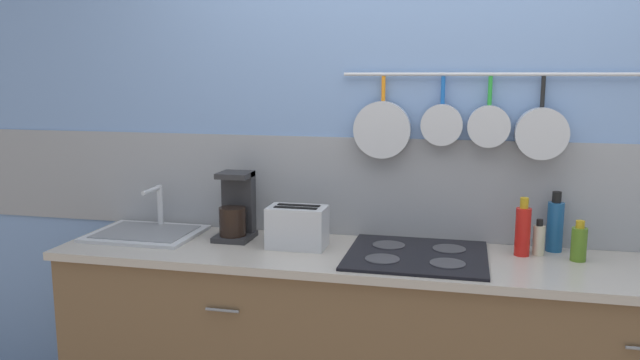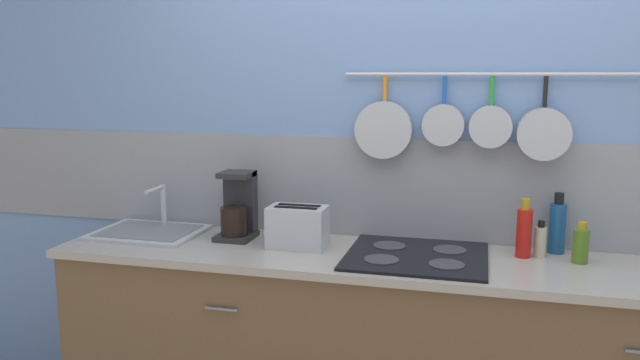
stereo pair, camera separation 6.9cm
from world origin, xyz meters
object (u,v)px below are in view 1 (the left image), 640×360
object	(u,v)px
coffee_maker	(236,211)
bottle_cooking_wine	(555,225)
bottle_dish_soap	(523,230)
bottle_olive_oil	(539,239)
bottle_vinegar	(579,243)
toaster	(297,227)

from	to	relation	value
coffee_maker	bottle_cooking_wine	world-z (taller)	coffee_maker
bottle_dish_soap	bottle_olive_oil	xyz separation A→B (m)	(0.07, 0.03, -0.04)
coffee_maker	bottle_olive_oil	world-z (taller)	coffee_maker
bottle_vinegar	bottle_cooking_wine	bearing A→B (deg)	121.45
bottle_olive_oil	bottle_vinegar	size ratio (longest dim) A/B	0.91
bottle_dish_soap	bottle_vinegar	size ratio (longest dim) A/B	1.47
coffee_maker	bottle_vinegar	xyz separation A→B (m)	(1.46, -0.02, -0.05)
bottle_olive_oil	bottle_cooking_wine	bearing A→B (deg)	46.55
toaster	bottle_olive_oil	size ratio (longest dim) A/B	1.76
bottle_vinegar	bottle_olive_oil	bearing A→B (deg)	160.64
bottle_dish_soap	bottle_olive_oil	world-z (taller)	bottle_dish_soap
coffee_maker	bottle_olive_oil	bearing A→B (deg)	1.46
bottle_dish_soap	bottle_cooking_wine	bearing A→B (deg)	35.92
coffee_maker	toaster	world-z (taller)	coffee_maker
bottle_cooking_wine	bottle_vinegar	bearing A→B (deg)	-58.55
bottle_vinegar	coffee_maker	bearing A→B (deg)	179.28
coffee_maker	bottle_vinegar	size ratio (longest dim) A/B	1.84
bottle_dish_soap	bottle_cooking_wine	xyz separation A→B (m)	(0.14, 0.10, 0.01)
toaster	bottle_cooking_wine	size ratio (longest dim) A/B	1.04
toaster	bottle_olive_oil	world-z (taller)	toaster
coffee_maker	bottle_vinegar	world-z (taller)	coffee_maker
bottle_cooking_wine	bottle_dish_soap	bearing A→B (deg)	-144.08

